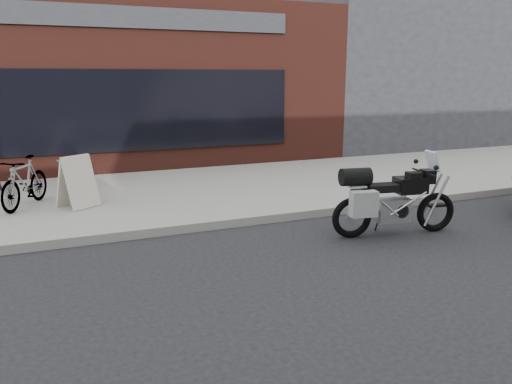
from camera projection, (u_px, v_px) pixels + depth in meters
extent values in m
plane|color=black|center=(396.00, 332.00, 5.06)|extent=(120.00, 120.00, 0.00)
cube|color=gray|center=(201.00, 187.00, 11.34)|extent=(44.00, 6.00, 0.15)
cube|color=#59251C|center=(81.00, 85.00, 16.40)|extent=(14.00, 10.00, 4.50)
cube|color=black|center=(96.00, 112.00, 12.00)|extent=(10.00, 0.08, 2.00)
cube|color=#2B2B31|center=(89.00, 15.00, 11.50)|extent=(10.00, 0.08, 0.50)
cube|color=#2B2B31|center=(384.00, 64.00, 20.70)|extent=(10.00, 10.00, 6.00)
torus|color=black|center=(352.00, 218.00, 7.96)|extent=(0.68, 0.22, 0.67)
torus|color=black|center=(435.00, 212.00, 8.29)|extent=(0.68, 0.22, 0.67)
cube|color=#B7B7BC|center=(392.00, 210.00, 8.09)|extent=(0.59, 0.38, 0.38)
cube|color=black|center=(410.00, 185.00, 8.07)|extent=(0.54, 0.40, 0.26)
cube|color=black|center=(382.00, 188.00, 7.96)|extent=(0.59, 0.36, 0.12)
cube|color=black|center=(362.00, 194.00, 7.90)|extent=(0.33, 0.26, 0.14)
cube|color=black|center=(427.00, 176.00, 8.10)|extent=(0.22, 0.26, 0.22)
cube|color=silver|center=(433.00, 161.00, 8.06)|extent=(0.19, 0.32, 0.33)
cylinder|color=black|center=(424.00, 172.00, 8.07)|extent=(0.14, 0.69, 0.03)
cube|color=#B7B7BC|center=(355.00, 185.00, 7.84)|extent=(0.32, 0.34, 0.03)
cube|color=gray|center=(364.00, 204.00, 7.66)|extent=(0.44, 0.25, 0.40)
cylinder|color=black|center=(355.00, 177.00, 7.81)|extent=(0.52, 0.35, 0.28)
cylinder|color=#B7B7BC|center=(365.00, 213.00, 8.17)|extent=(0.56, 0.17, 0.19)
imported|color=gray|center=(76.00, 176.00, 10.18)|extent=(0.84, 1.60, 0.80)
imported|color=gray|center=(25.00, 182.00, 9.23)|extent=(1.12, 1.59, 0.94)
cube|color=beige|center=(81.00, 182.00, 9.17)|extent=(0.67, 0.58, 0.96)
cube|color=beige|center=(72.00, 180.00, 9.31)|extent=(0.67, 0.58, 0.96)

